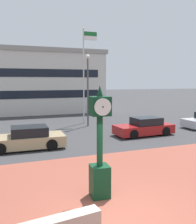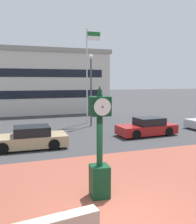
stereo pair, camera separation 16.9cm
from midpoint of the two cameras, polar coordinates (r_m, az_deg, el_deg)
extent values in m
plane|color=#38383A|center=(7.85, 4.59, -22.60)|extent=(200.00, 200.00, 0.00)
cube|color=brown|center=(8.62, 1.81, -19.66)|extent=(44.00, 9.92, 0.01)
cube|color=#0C381E|center=(8.73, 0.94, -15.42)|extent=(0.65, 0.65, 1.09)
cylinder|color=#0C381E|center=(8.30, 0.95, -6.55)|extent=(0.20, 0.20, 1.68)
cube|color=#0C381E|center=(8.11, 0.97, 1.38)|extent=(0.66, 0.66, 0.62)
cylinder|color=white|center=(8.42, 0.35, 1.59)|extent=(0.55, 0.07, 0.55)
sphere|color=black|center=(8.44, 0.31, 1.60)|extent=(0.05, 0.05, 0.05)
cylinder|color=white|center=(7.80, 1.64, 1.16)|extent=(0.55, 0.07, 0.55)
sphere|color=black|center=(7.78, 1.68, 1.14)|extent=(0.05, 0.05, 0.05)
cone|color=#0C381E|center=(8.07, 0.98, 4.81)|extent=(0.22, 0.22, 0.35)
cube|color=tan|center=(15.17, -15.26, -6.32)|extent=(4.45, 1.98, 0.64)
cube|color=black|center=(15.06, -14.50, -4.21)|extent=(2.07, 1.65, 0.56)
cylinder|color=black|center=(14.35, -20.56, -7.77)|extent=(0.65, 0.24, 0.64)
cylinder|color=black|center=(16.04, -20.30, -6.22)|extent=(0.65, 0.24, 0.64)
cylinder|color=black|center=(14.48, -9.64, -7.29)|extent=(0.65, 0.24, 0.64)
cylinder|color=black|center=(16.15, -10.56, -5.81)|extent=(0.65, 0.24, 0.64)
cube|color=maroon|center=(18.42, 11.23, -3.86)|extent=(4.34, 1.90, 0.64)
cube|color=black|center=(18.44, 11.83, -2.09)|extent=(2.03, 1.57, 0.56)
cylinder|color=black|center=(17.08, 8.97, -5.07)|extent=(0.65, 0.25, 0.64)
cylinder|color=black|center=(18.45, 6.39, -4.13)|extent=(0.65, 0.25, 0.64)
cylinder|color=black|center=(18.57, 16.02, -4.29)|extent=(0.65, 0.25, 0.64)
cylinder|color=black|center=(19.83, 13.15, -3.49)|extent=(0.65, 0.25, 0.64)
cylinder|color=black|center=(22.65, 20.73, -2.46)|extent=(0.64, 0.23, 0.64)
cylinder|color=silver|center=(23.11, -2.31, 7.89)|extent=(0.12, 0.12, 8.45)
sphere|color=gold|center=(23.57, -2.36, 18.37)|extent=(0.14, 0.14, 0.14)
cube|color=#19662D|center=(23.70, -0.74, 17.33)|extent=(1.22, 0.02, 0.38)
cube|color=white|center=(23.64, -0.74, 16.43)|extent=(1.22, 0.02, 0.38)
cube|color=beige|center=(35.96, -17.94, 6.23)|extent=(21.49, 14.42, 7.17)
cube|color=gray|center=(36.13, -18.17, 12.32)|extent=(21.92, 14.71, 0.50)
cube|color=black|center=(28.77, -17.37, 3.75)|extent=(19.34, 0.04, 0.90)
cube|color=black|center=(28.75, -17.55, 8.51)|extent=(19.34, 0.04, 0.90)
cylinder|color=#4C4C51|center=(21.58, -1.37, 4.41)|extent=(0.14, 0.14, 5.78)
sphere|color=white|center=(21.66, -1.40, 12.47)|extent=(0.36, 0.36, 0.36)
camera|label=1|loc=(0.08, -89.42, 0.07)|focal=40.23mm
camera|label=2|loc=(0.08, 90.58, -0.07)|focal=40.23mm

